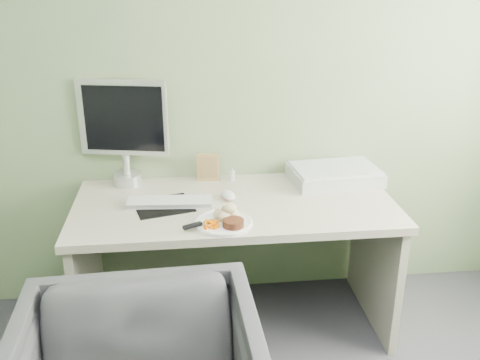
{
  "coord_description": "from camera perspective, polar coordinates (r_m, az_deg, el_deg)",
  "views": [
    {
      "loc": [
        -0.24,
        -0.8,
        1.82
      ],
      "look_at": [
        0.01,
        1.5,
        0.9
      ],
      "focal_mm": 40.0,
      "sensor_mm": 36.0,
      "label": 1
    }
  ],
  "objects": [
    {
      "name": "carrot_heap",
      "position": [
        2.39,
        -3.0,
        -4.58
      ],
      "size": [
        0.07,
        0.07,
        0.04
      ],
      "primitive_type": "cube",
      "rotation": [
        0.0,
        0.0,
        0.32
      ],
      "color": "orange",
      "rests_on": "plate"
    },
    {
      "name": "computer_mouse",
      "position": [
        2.7,
        -1.27,
        -1.63
      ],
      "size": [
        0.09,
        0.12,
        0.04
      ],
      "primitive_type": "ellipsoid",
      "rotation": [
        0.0,
        0.0,
        0.25
      ],
      "color": "white",
      "rests_on": "desk"
    },
    {
      "name": "plate",
      "position": [
        2.44,
        -1.76,
        -4.61
      ],
      "size": [
        0.26,
        0.26,
        0.01
      ],
      "primitive_type": "cylinder",
      "color": "white",
      "rests_on": "desk"
    },
    {
      "name": "desk",
      "position": [
        2.75,
        -0.55,
        -5.84
      ],
      "size": [
        1.6,
        0.75,
        0.73
      ],
      "color": "beige",
      "rests_on": "floor"
    },
    {
      "name": "photo_frame",
      "position": [
        2.91,
        -3.41,
        1.36
      ],
      "size": [
        0.13,
        0.02,
        0.16
      ],
      "primitive_type": "cube",
      "rotation": [
        0.0,
        0.0,
        -0.08
      ],
      "color": "olive",
      "rests_on": "desk"
    },
    {
      "name": "eyedrop_bottle",
      "position": [
        2.93,
        -0.8,
        0.58
      ],
      "size": [
        0.03,
        0.03,
        0.07
      ],
      "color": "white",
      "rests_on": "desk"
    },
    {
      "name": "steak",
      "position": [
        2.39,
        -0.72,
        -4.61
      ],
      "size": [
        0.12,
        0.12,
        0.03
      ],
      "primitive_type": "cylinder",
      "rotation": [
        0.0,
        0.0,
        -0.35
      ],
      "color": "black",
      "rests_on": "plate"
    },
    {
      "name": "monitor",
      "position": [
        2.87,
        -12.31,
        5.57
      ],
      "size": [
        0.47,
        0.17,
        0.56
      ],
      "rotation": [
        0.0,
        0.0,
        -0.21
      ],
      "color": "silver",
      "rests_on": "desk"
    },
    {
      "name": "steak_knife",
      "position": [
        2.4,
        -4.32,
        -4.68
      ],
      "size": [
        0.22,
        0.12,
        0.02
      ],
      "rotation": [
        0.0,
        0.0,
        0.47
      ],
      "color": "silver",
      "rests_on": "plate"
    },
    {
      "name": "wall_back",
      "position": [
        2.85,
        -1.4,
        12.23
      ],
      "size": [
        3.5,
        0.0,
        3.5
      ],
      "primitive_type": "plane",
      "rotation": [
        1.57,
        0.0,
        0.0
      ],
      "color": "gray",
      "rests_on": "floor"
    },
    {
      "name": "scanner",
      "position": [
        2.96,
        10.05,
        0.51
      ],
      "size": [
        0.5,
        0.36,
        0.07
      ],
      "primitive_type": "cube",
      "rotation": [
        0.0,
        0.0,
        0.1
      ],
      "color": "silver",
      "rests_on": "desk"
    },
    {
      "name": "mousepad",
      "position": [
        2.65,
        -8.18,
        -2.73
      ],
      "size": [
        0.32,
        0.3,
        0.0
      ],
      "primitive_type": "cube",
      "rotation": [
        0.0,
        0.0,
        0.26
      ],
      "color": "black",
      "rests_on": "desk"
    },
    {
      "name": "potato_pile",
      "position": [
        2.46,
        -1.25,
        -3.37
      ],
      "size": [
        0.15,
        0.13,
        0.07
      ],
      "primitive_type": "ellipsoid",
      "rotation": [
        0.0,
        0.0,
        -0.36
      ],
      "color": "tan",
      "rests_on": "plate"
    },
    {
      "name": "keyboard",
      "position": [
        2.66,
        -7.52,
        -2.28
      ],
      "size": [
        0.42,
        0.15,
        0.02
      ],
      "primitive_type": "cube",
      "rotation": [
        0.0,
        0.0,
        -0.07
      ],
      "color": "white",
      "rests_on": "desk"
    }
  ]
}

